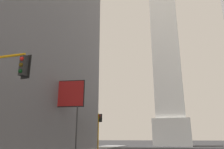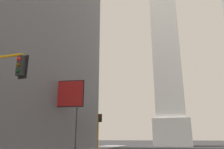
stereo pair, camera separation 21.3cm
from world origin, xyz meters
TOP-DOWN VIEW (x-y plane):
  - obelisk at (0.00, 56.87)m, footprint 8.99×8.99m
  - traffic_light_mid_left at (-10.83, 31.89)m, footprint 0.77×0.50m
  - billboard_sign at (-12.58, 23.25)m, footprint 5.12×0.98m

SIDE VIEW (x-z plane):
  - traffic_light_mid_left at x=-10.83m, z-range 0.92..6.70m
  - billboard_sign at x=-12.58m, z-range 2.62..12.00m
  - obelisk at x=0.00m, z-range -1.60..70.69m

